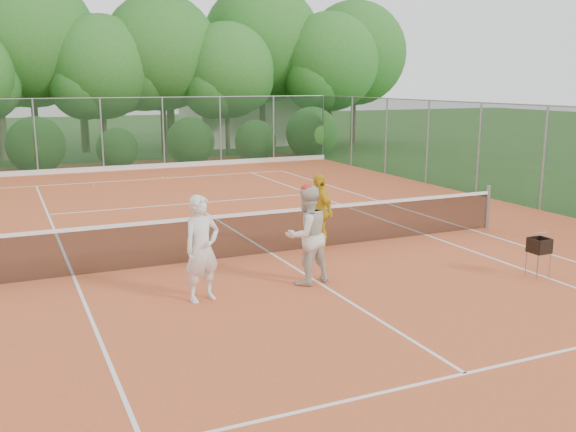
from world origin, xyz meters
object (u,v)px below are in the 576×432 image
object	(u,v)px
player_center_grp	(307,235)
player_yellow	(319,211)
ball_hopper	(539,246)
player_white	(202,249)

from	to	relation	value
player_center_grp	player_yellow	size ratio (longest dim) A/B	1.11
player_yellow	ball_hopper	distance (m)	4.63
player_white	player_yellow	world-z (taller)	player_white
player_white	player_center_grp	world-z (taller)	player_center_grp
player_white	player_center_grp	xyz separation A→B (m)	(2.02, 0.12, 0.01)
player_center_grp	player_yellow	bearing A→B (deg)	57.94
player_white	ball_hopper	size ratio (longest dim) A/B	2.37
player_white	ball_hopper	distance (m)	6.36
player_yellow	ball_hopper	size ratio (longest dim) A/B	2.19
ball_hopper	player_white	bearing A→B (deg)	146.46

